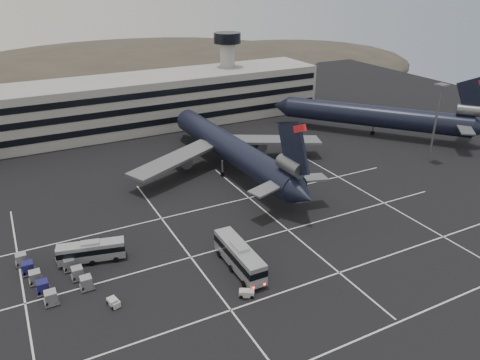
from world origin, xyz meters
name	(u,v)px	position (x,y,z in m)	size (l,w,h in m)	color
ground	(237,260)	(0.00, 0.00, 0.00)	(260.00, 260.00, 0.00)	black
lane_markings	(240,256)	(0.95, 0.72, 0.01)	(90.00, 55.62, 0.01)	silver
terminal	(106,108)	(-2.95, 71.14, 6.93)	(125.00, 26.00, 24.00)	gray
hills	(107,91)	(17.99, 170.00, -12.07)	(352.00, 180.00, 44.00)	#38332B
lightpole_right	(437,113)	(58.00, 15.00, 11.82)	(2.40, 2.40, 18.28)	slate
trijet_main	(232,149)	(15.05, 31.42, 5.25)	(47.44, 57.58, 18.08)	black
trijet_far	(378,116)	(60.60, 35.37, 5.43)	(41.44, 47.83, 18.08)	black
bus_near	(239,256)	(-0.70, -2.29, 2.36)	(3.27, 12.29, 4.32)	#999BA1
bus_far	(91,251)	(-19.81, 9.95, 1.93)	(10.27, 4.48, 3.53)	#999BA1
tug_a	(114,302)	(-19.44, -1.98, 0.57)	(1.68, 2.25, 1.30)	#B7B6B2
tug_b	(247,293)	(-2.71, -8.46, 0.59)	(2.39, 2.10, 1.32)	#B7B6B2
uld_cluster	(53,273)	(-25.82, 8.18, 0.90)	(9.94, 14.22, 1.85)	#2D2D30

